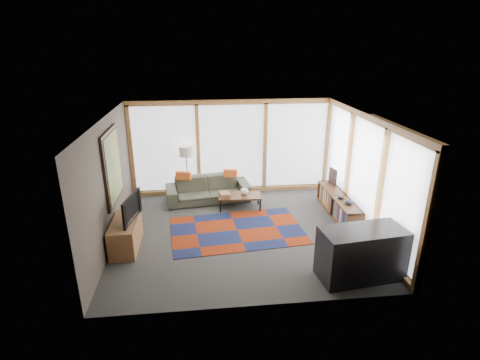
{
  "coord_description": "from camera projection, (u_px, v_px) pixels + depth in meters",
  "views": [
    {
      "loc": [
        -0.86,
        -7.4,
        4.01
      ],
      "look_at": [
        0.0,
        0.4,
        1.1
      ],
      "focal_mm": 28.0,
      "sensor_mm": 36.0,
      "label": 1
    }
  ],
  "objects": [
    {
      "name": "pillow_right",
      "position": [
        230.0,
        173.0,
        9.91
      ],
      "size": [
        0.38,
        0.19,
        0.2
      ],
      "primitive_type": "cube",
      "rotation": [
        0.0,
        0.0,
        -0.22
      ],
      "color": "#DE5D22",
      "rests_on": "sofa"
    },
    {
      "name": "ground",
      "position": [
        242.0,
        232.0,
        8.39
      ],
      "size": [
        5.5,
        5.5,
        0.0
      ],
      "primitive_type": "plane",
      "color": "#2A2A28",
      "rests_on": "ground"
    },
    {
      "name": "television",
      "position": [
        127.0,
        208.0,
        7.52
      ],
      "size": [
        0.3,
        0.95,
        0.54
      ],
      "primitive_type": "imported",
      "rotation": [
        0.0,
        0.0,
        1.37
      ],
      "color": "black",
      "rests_on": "tv_console"
    },
    {
      "name": "vase",
      "position": [
        244.0,
        191.0,
        9.47
      ],
      "size": [
        0.25,
        0.25,
        0.18
      ],
      "primitive_type": "ellipsoid",
      "rotation": [
        0.0,
        0.0,
        -0.23
      ],
      "color": "beige",
      "rests_on": "coffee_table"
    },
    {
      "name": "shelf_picture",
      "position": [
        333.0,
        177.0,
        9.65
      ],
      "size": [
        0.11,
        0.32,
        0.42
      ],
      "primitive_type": "cube",
      "rotation": [
        0.0,
        0.0,
        0.22
      ],
      "color": "black",
      "rests_on": "bookshelf"
    },
    {
      "name": "bowl_a",
      "position": [
        349.0,
        202.0,
        8.51
      ],
      "size": [
        0.23,
        0.23,
        0.1
      ],
      "primitive_type": "ellipsoid",
      "rotation": [
        0.0,
        0.0,
        0.19
      ],
      "color": "black",
      "rests_on": "bookshelf"
    },
    {
      "name": "bookshelf",
      "position": [
        338.0,
        206.0,
        9.1
      ],
      "size": [
        0.39,
        2.12,
        0.53
      ],
      "primitive_type": null,
      "color": "#38260F",
      "rests_on": "ground"
    },
    {
      "name": "pillow_left",
      "position": [
        183.0,
        176.0,
        9.7
      ],
      "size": [
        0.4,
        0.2,
        0.21
      ],
      "primitive_type": "cube",
      "rotation": [
        0.0,
        0.0,
        -0.22
      ],
      "color": "#DE5D22",
      "rests_on": "sofa"
    },
    {
      "name": "book_stack",
      "position": [
        225.0,
        195.0,
        9.37
      ],
      "size": [
        0.28,
        0.33,
        0.1
      ],
      "primitive_type": "cube",
      "rotation": [
        0.0,
        0.0,
        0.12
      ],
      "color": "brown",
      "rests_on": "coffee_table"
    },
    {
      "name": "floor_lamp",
      "position": [
        187.0,
        173.0,
        9.91
      ],
      "size": [
        0.37,
        0.37,
        1.47
      ],
      "primitive_type": null,
      "color": "black",
      "rests_on": "ground"
    },
    {
      "name": "bar_counter",
      "position": [
        361.0,
        253.0,
        6.65
      ],
      "size": [
        1.56,
        0.86,
        0.94
      ],
      "primitive_type": "cube",
      "rotation": [
        0.0,
        0.0,
        0.12
      ],
      "color": "black",
      "rests_on": "ground"
    },
    {
      "name": "tv_console",
      "position": [
        126.0,
        234.0,
        7.67
      ],
      "size": [
        0.5,
        1.21,
        0.6
      ],
      "primitive_type": "cube",
      "color": "brown",
      "rests_on": "ground"
    },
    {
      "name": "coffee_table",
      "position": [
        240.0,
        202.0,
        9.53
      ],
      "size": [
        1.1,
        0.59,
        0.36
      ],
      "primitive_type": null,
      "rotation": [
        0.0,
        0.0,
        -0.05
      ],
      "color": "#38260F",
      "rests_on": "ground"
    },
    {
      "name": "bowl_b",
      "position": [
        341.0,
        197.0,
        8.8
      ],
      "size": [
        0.17,
        0.17,
        0.08
      ],
      "primitive_type": "ellipsoid",
      "rotation": [
        0.0,
        0.0,
        -0.02
      ],
      "color": "black",
      "rests_on": "bookshelf"
    },
    {
      "name": "sofa",
      "position": [
        208.0,
        189.0,
        9.95
      ],
      "size": [
        2.29,
        1.15,
        0.64
      ],
      "primitive_type": "imported",
      "rotation": [
        0.0,
        0.0,
        0.14
      ],
      "color": "#2F3426",
      "rests_on": "ground"
    },
    {
      "name": "room_envelope",
      "position": [
        261.0,
        158.0,
        8.42
      ],
      "size": [
        5.52,
        5.02,
        2.62
      ],
      "color": "#423932",
      "rests_on": "ground"
    },
    {
      "name": "rug",
      "position": [
        237.0,
        230.0,
        8.46
      ],
      "size": [
        3.1,
        2.16,
        0.01
      ],
      "primitive_type": "cube",
      "rotation": [
        0.0,
        0.0,
        0.1
      ],
      "color": "#6A1E08",
      "rests_on": "ground"
    }
  ]
}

